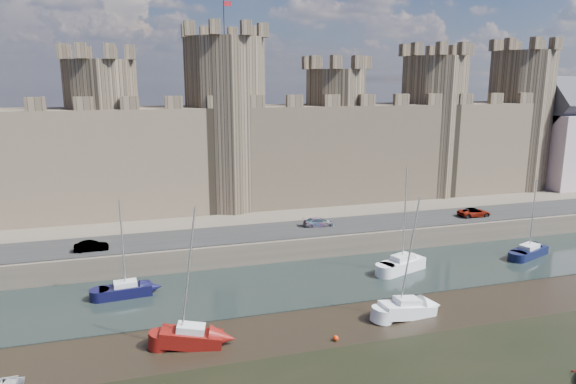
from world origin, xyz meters
name	(u,v)px	position (x,y,z in m)	size (l,w,h in m)	color
water_channel	(251,288)	(0.00, 24.00, 0.04)	(160.00, 12.00, 0.08)	black
quay	(204,197)	(0.00, 60.00, 1.25)	(160.00, 60.00, 2.50)	#4C443A
road	(232,235)	(0.00, 34.00, 2.55)	(160.00, 7.00, 0.10)	black
castle	(208,142)	(-0.64, 48.00, 11.67)	(108.50, 11.00, 29.00)	#42382B
car_1	(91,246)	(-15.17, 32.43, 3.06)	(1.19, 3.42, 1.13)	gray
car_2	(319,222)	(10.79, 34.52, 3.05)	(1.55, 3.81, 1.10)	gray
car_3	(474,212)	(31.82, 33.06, 3.09)	(1.96, 4.25, 1.18)	gray
sailboat_1	(126,289)	(-11.76, 25.33, 0.76)	(4.82, 2.20, 9.38)	black
sailboat_2	(402,264)	(16.50, 23.93, 0.88)	(5.60, 3.64, 11.26)	white
sailboat_3	(529,251)	(32.85, 23.98, 0.72)	(5.50, 3.70, 8.99)	black
sailboat_4	(191,337)	(-6.76, 14.34, 0.80)	(5.03, 2.79, 11.10)	#680F0B
sailboat_5	(407,308)	(11.69, 14.26, 0.76)	(5.12, 2.37, 10.71)	white
buoy_3	(336,338)	(4.21, 12.00, 0.22)	(0.45, 0.45, 0.45)	red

